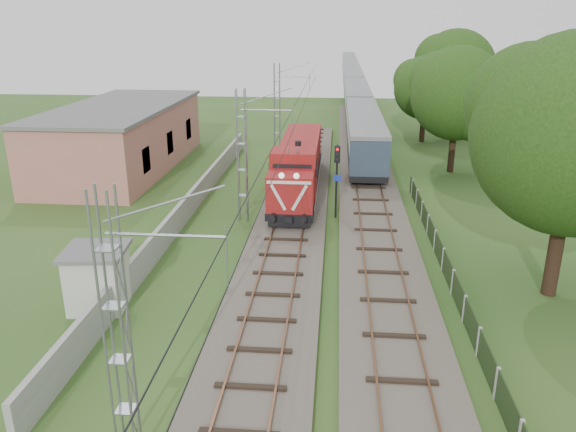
# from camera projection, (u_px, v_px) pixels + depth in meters

# --- Properties ---
(ground) EXTENTS (140.00, 140.00, 0.00)m
(ground) POSITION_uv_depth(u_px,v_px,m) (269.00, 319.00, 23.27)
(ground) COLOR #284E1D
(ground) RESTS_ON ground
(track_main) EXTENTS (4.20, 70.00, 0.45)m
(track_main) POSITION_uv_depth(u_px,v_px,m) (284.00, 250.00, 29.79)
(track_main) COLOR #6B6054
(track_main) RESTS_ON ground
(track_side) EXTENTS (4.20, 80.00, 0.45)m
(track_side) POSITION_uv_depth(u_px,v_px,m) (368.00, 184.00, 41.60)
(track_side) COLOR #6B6054
(track_side) RESTS_ON ground
(catenary) EXTENTS (3.31, 70.00, 8.00)m
(catenary) POSITION_uv_depth(u_px,v_px,m) (243.00, 156.00, 33.45)
(catenary) COLOR gray
(catenary) RESTS_ON ground
(boundary_wall) EXTENTS (0.25, 40.00, 1.50)m
(boundary_wall) POSITION_uv_depth(u_px,v_px,m) (188.00, 207.00, 34.83)
(boundary_wall) COLOR #9E9E99
(boundary_wall) RESTS_ON ground
(station_building) EXTENTS (8.40, 20.40, 5.22)m
(station_building) POSITION_uv_depth(u_px,v_px,m) (122.00, 137.00, 46.18)
(station_building) COLOR #B76C62
(station_building) RESTS_ON ground
(fence) EXTENTS (0.12, 32.00, 1.20)m
(fence) POSITION_uv_depth(u_px,v_px,m) (453.00, 282.00, 25.24)
(fence) COLOR black
(fence) RESTS_ON ground
(locomotive) EXTENTS (2.79, 15.96, 4.05)m
(locomotive) POSITION_uv_depth(u_px,v_px,m) (298.00, 165.00, 39.13)
(locomotive) COLOR black
(locomotive) RESTS_ON ground
(coach_rake) EXTENTS (2.91, 108.64, 3.36)m
(coach_rake) POSITION_uv_depth(u_px,v_px,m) (353.00, 80.00, 90.69)
(coach_rake) COLOR black
(coach_rake) RESTS_ON ground
(signal_post) EXTENTS (0.51, 0.40, 4.64)m
(signal_post) POSITION_uv_depth(u_px,v_px,m) (337.00, 169.00, 34.07)
(signal_post) COLOR black
(signal_post) RESTS_ON ground
(relay_hut) EXTENTS (2.84, 2.84, 2.66)m
(relay_hut) POSITION_uv_depth(u_px,v_px,m) (98.00, 278.00, 23.92)
(relay_hut) COLOR beige
(relay_hut) RESTS_ON ground
(tree_b) EXTENTS (7.67, 7.30, 9.94)m
(tree_b) POSITION_uv_depth(u_px,v_px,m) (459.00, 95.00, 43.73)
(tree_b) COLOR #332015
(tree_b) RESTS_ON ground
(tree_c) EXTENTS (6.57, 6.25, 8.51)m
(tree_c) POSITION_uv_depth(u_px,v_px,m) (427.00, 89.00, 55.26)
(tree_c) COLOR #332015
(tree_c) RESTS_ON ground
(tree_d) EXTENTS (8.45, 8.04, 10.95)m
(tree_d) POSITION_uv_depth(u_px,v_px,m) (456.00, 70.00, 57.15)
(tree_d) COLOR #332015
(tree_d) RESTS_ON ground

